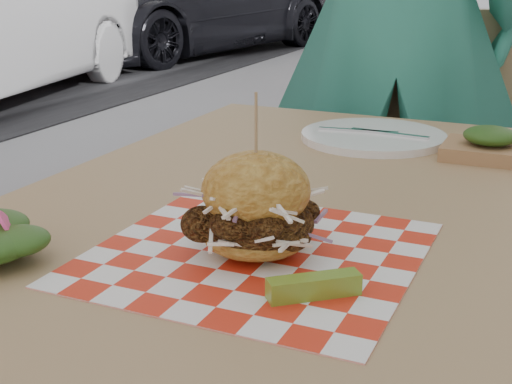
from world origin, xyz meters
TOP-DOWN VIEW (x-y plane):
  - diner at (0.25, 0.76)m, footprint 0.78×0.61m
  - patio_table at (0.35, -0.18)m, footprint 0.80×1.20m
  - patio_chair at (0.33, 0.80)m, footprint 0.49×0.50m
  - paper_liner at (0.37, -0.38)m, footprint 0.36×0.36m
  - sandwich at (0.37, -0.38)m, footprint 0.16×0.16m
  - pickle_spear at (0.47, -0.46)m, footprint 0.09×0.08m
  - place_setting at (0.35, 0.21)m, footprint 0.27×0.27m
  - kraft_tray at (0.56, 0.16)m, footprint 0.15×0.12m

SIDE VIEW (x-z plane):
  - patio_chair at x=0.33m, z-range 0.08..1.03m
  - patio_table at x=0.35m, z-range 0.30..1.05m
  - paper_liner at x=0.37m, z-range 0.75..0.75m
  - place_setting at x=0.35m, z-range 0.75..0.77m
  - pickle_spear at x=0.47m, z-range 0.75..0.77m
  - kraft_tray at x=0.56m, z-range 0.74..0.80m
  - sandwich at x=0.37m, z-range 0.71..0.90m
  - diner at x=0.25m, z-range 0.00..1.90m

